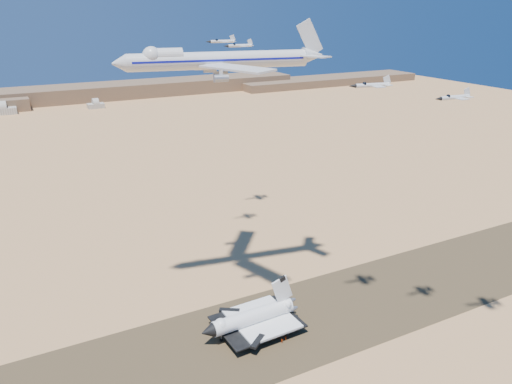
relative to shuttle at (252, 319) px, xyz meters
name	(u,v)px	position (x,y,z in m)	size (l,w,h in m)	color
ground	(239,341)	(-7.18, -3.31, -5.19)	(1200.00, 1200.00, 0.00)	tan
runway	(239,341)	(-7.18, -3.31, -5.16)	(600.00, 50.00, 0.06)	#473823
ridgeline	(108,94)	(58.14, 524.00, 2.44)	(960.00, 90.00, 18.00)	brown
shuttle	(252,319)	(0.00, 0.00, 0.00)	(39.17, 24.85, 19.29)	white
carrier_747	(214,60)	(0.51, 30.71, 89.72)	(77.99, 59.31, 19.35)	silver
crew_a	(278,329)	(8.38, -4.84, -4.32)	(0.59, 0.39, 1.62)	#E0440D
crew_b	(286,338)	(8.07, -10.78, -4.34)	(0.76, 0.44, 1.57)	#E0440D
crew_c	(282,341)	(6.12, -11.47, -4.27)	(1.00, 0.51, 1.71)	#E0440D
chase_jet_a	(372,85)	(38.02, -11.16, 83.88)	(15.07, 8.49, 3.78)	silver
chase_jet_b	(454,97)	(55.26, -29.78, 81.40)	(14.18, 7.62, 3.53)	silver
chase_jet_d	(222,41)	(22.77, 73.69, 93.26)	(14.12, 7.62, 3.52)	silver
chase_jet_e	(239,45)	(43.31, 98.44, 89.23)	(16.20, 8.69, 4.03)	silver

